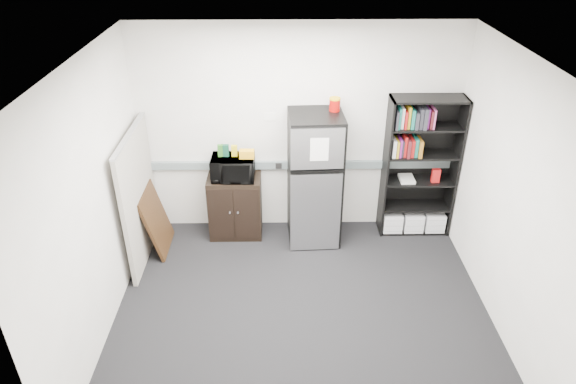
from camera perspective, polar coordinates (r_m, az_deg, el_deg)
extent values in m
plane|color=black|center=(5.69, 1.60, -13.07)|extent=(4.00, 4.00, 0.00)
cube|color=white|center=(6.43, 1.16, 6.73)|extent=(4.00, 0.02, 2.70)
cube|color=white|center=(5.35, 23.76, -1.07)|extent=(0.02, 3.50, 2.70)
cube|color=white|center=(5.19, -20.84, -1.44)|extent=(0.02, 3.50, 2.70)
cube|color=white|center=(4.33, 2.12, 14.11)|extent=(4.00, 3.50, 0.02)
cube|color=slate|center=(6.60, 1.13, 3.03)|extent=(3.92, 0.05, 0.10)
cube|color=white|center=(6.35, -2.01, 8.35)|extent=(0.14, 0.00, 0.10)
cube|color=black|center=(6.57, 10.75, 2.61)|extent=(0.02, 0.34, 1.85)
cube|color=black|center=(6.80, 18.00, 2.58)|extent=(0.02, 0.34, 1.85)
cube|color=black|center=(6.81, 14.12, 3.23)|extent=(0.90, 0.02, 1.85)
cube|color=black|center=(6.32, 15.48, 9.97)|extent=(0.90, 0.34, 0.02)
cube|color=black|center=(7.12, 13.53, -3.89)|extent=(0.85, 0.32, 0.03)
cube|color=black|center=(6.94, 13.87, -1.48)|extent=(0.85, 0.32, 0.03)
cube|color=black|center=(6.76, 14.24, 1.21)|extent=(0.85, 0.32, 0.02)
cube|color=black|center=(6.59, 14.64, 4.03)|extent=(0.85, 0.32, 0.02)
cube|color=black|center=(6.45, 15.05, 6.99)|extent=(0.85, 0.32, 0.02)
cube|color=silver|center=(6.97, 11.41, -3.05)|extent=(0.25, 0.30, 0.25)
cube|color=silver|center=(7.04, 13.64, -3.00)|extent=(0.25, 0.30, 0.25)
cube|color=silver|center=(7.11, 15.83, -2.95)|extent=(0.25, 0.30, 0.25)
cube|color=gray|center=(6.31, -16.21, -0.63)|extent=(0.05, 1.30, 1.60)
cube|color=#B2B2B7|center=(5.96, -17.30, 6.10)|extent=(0.06, 1.30, 0.02)
cube|color=black|center=(6.67, -5.87, -1.56)|extent=(0.67, 0.42, 0.84)
cube|color=black|center=(6.50, -7.42, -2.55)|extent=(0.31, 0.01, 0.74)
cube|color=black|center=(6.47, -4.59, -2.54)|extent=(0.31, 0.01, 0.74)
cylinder|color=#B2B2B7|center=(6.45, -6.48, -2.31)|extent=(0.02, 0.02, 0.02)
cylinder|color=#B2B2B7|center=(6.45, -5.59, -2.30)|extent=(0.02, 0.02, 0.02)
imported|color=black|center=(6.37, -6.14, 2.68)|extent=(0.53, 0.37, 0.29)
cube|color=#255F1B|center=(6.32, -7.50, 4.59)|extent=(0.08, 0.06, 0.15)
cube|color=#0D3B28|center=(6.32, -6.91, 4.60)|extent=(0.07, 0.05, 0.15)
cube|color=gold|center=(6.31, -5.98, 4.58)|extent=(0.07, 0.05, 0.14)
cube|color=orange|center=(6.26, -4.59, 4.23)|extent=(0.18, 0.10, 0.10)
cube|color=black|center=(6.38, 2.97, 1.38)|extent=(0.67, 0.67, 1.68)
cube|color=#AEAEB2|center=(5.83, 3.31, 4.77)|extent=(0.61, 0.05, 0.50)
cube|color=#AEAEB2|center=(6.24, 3.08, -2.37)|extent=(0.61, 0.05, 1.07)
cube|color=black|center=(5.94, 3.23, 2.23)|extent=(0.61, 0.04, 0.03)
cube|color=white|center=(5.82, 3.51, 4.71)|extent=(0.21, 0.01, 0.28)
cube|color=black|center=(6.02, 3.18, 8.51)|extent=(0.67, 0.67, 0.02)
cylinder|color=#990A07|center=(6.12, 5.21, 9.68)|extent=(0.13, 0.13, 0.16)
cylinder|color=gold|center=(6.09, 5.25, 10.47)|extent=(0.13, 0.13, 0.02)
cube|color=black|center=(6.56, -14.42, -2.99)|extent=(0.25, 0.65, 0.82)
cube|color=beige|center=(6.56, -14.25, -2.99)|extent=(0.19, 0.55, 0.69)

